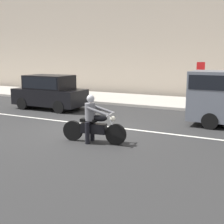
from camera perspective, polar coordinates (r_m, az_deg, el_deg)
The scene contains 7 objects.
ground_plane at distance 11.49m, azimuth -4.82°, elevation -3.47°, with size 80.00×80.00×0.00m, color #2A2A2A.
sidewalk_slab at distance 18.63m, azimuth 8.31°, elevation 2.06°, with size 40.00×4.40×0.14m, color #A8A399.
building_facade at distance 21.99m, azimuth 11.84°, elevation 19.95°, with size 40.00×1.40×12.92m, color #B7A893.
lane_marking_stripe at distance 12.28m, azimuth -2.88°, elevation -2.52°, with size 18.00×0.14×0.01m, color silver.
motorcycle_with_rider_gray at distance 9.72m, azimuth -3.54°, elevation -2.15°, with size 2.18×0.73×1.57m.
parked_hatchback_black at distance 16.28m, azimuth -11.76°, elevation 3.81°, with size 3.85×1.76×1.80m.
street_sign_post at distance 17.24m, azimuth 16.37°, elevation 6.11°, with size 0.44×0.08×2.36m.
Camera 1 is at (5.94, -9.45, 2.76)m, focal length 48.24 mm.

